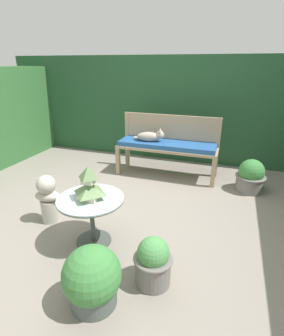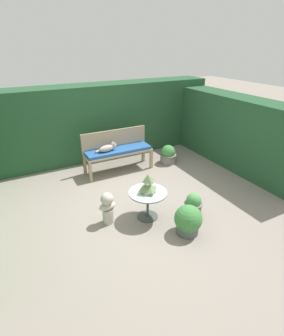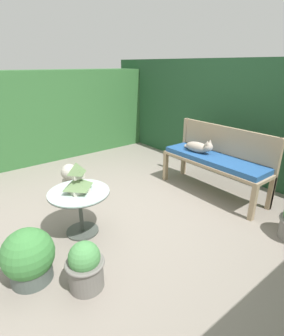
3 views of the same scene
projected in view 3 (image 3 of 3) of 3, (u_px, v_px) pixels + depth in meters
name	position (u px, v px, depth m)	size (l,w,h in m)	color
ground	(135.00, 215.00, 3.26)	(30.00, 30.00, 0.00)	gray
foliage_hedge_back	(251.00, 118.00, 4.29)	(6.40, 0.77, 1.83)	#234C2D
foliage_hedge_left	(56.00, 114.00, 5.15)	(0.70, 3.60, 1.64)	#336633
garden_bench	(214.00, 162.00, 3.64)	(1.56, 0.47, 0.55)	tan
bench_backrest	(225.00, 144.00, 3.69)	(1.56, 0.06, 0.94)	tan
cat	(199.00, 147.00, 3.76)	(0.50, 0.20, 0.22)	#A89989
patio_table	(80.00, 201.00, 2.78)	(0.65, 0.65, 0.50)	#424742
pagoda_birdhouse	(77.00, 180.00, 2.69)	(0.25, 0.25, 0.33)	beige
garden_bust	(70.00, 183.00, 3.40)	(0.32, 0.21, 0.57)	#B7B2A3
potted_plant_path_edge	(29.00, 258.00, 2.21)	(0.44, 0.44, 0.49)	#4C5651
potted_plant_table_far	(85.00, 266.00, 2.14)	(0.32, 0.32, 0.43)	slate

